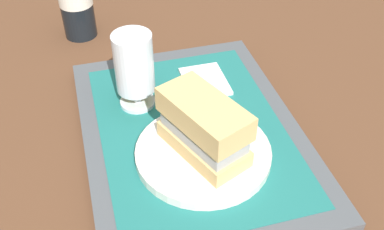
{
  "coord_description": "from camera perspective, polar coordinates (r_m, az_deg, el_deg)",
  "views": [
    {
      "loc": [
        -0.49,
        0.13,
        0.49
      ],
      "look_at": [
        0.0,
        0.0,
        0.05
      ],
      "focal_mm": 42.84,
      "sensor_mm": 36.0,
      "label": 1
    }
  ],
  "objects": [
    {
      "name": "sandwich",
      "position": [
        0.61,
        1.31,
        -1.27
      ],
      "size": [
        0.14,
        0.11,
        0.08
      ],
      "rotation": [
        0.0,
        0.0,
        0.4
      ],
      "color": "tan",
      "rests_on": "plate"
    },
    {
      "name": "tray",
      "position": [
        0.69,
        0.0,
        -2.5
      ],
      "size": [
        0.44,
        0.32,
        0.02
      ],
      "primitive_type": "cube",
      "color": "#4C5156",
      "rests_on": "ground_plane"
    },
    {
      "name": "placemat",
      "position": [
        0.69,
        0.0,
        -1.86
      ],
      "size": [
        0.38,
        0.27,
        0.0
      ],
      "primitive_type": "cube",
      "color": "#1E6B66",
      "rests_on": "tray"
    },
    {
      "name": "beer_glass",
      "position": [
        0.7,
        -7.2,
        5.9
      ],
      "size": [
        0.06,
        0.06,
        0.12
      ],
      "color": "silver",
      "rests_on": "placemat"
    },
    {
      "name": "ground_plane",
      "position": [
        0.7,
        0.0,
        -3.09
      ],
      "size": [
        3.0,
        3.0,
        0.0
      ],
      "primitive_type": "plane",
      "color": "brown"
    },
    {
      "name": "plate",
      "position": [
        0.64,
        1.43,
        -4.75
      ],
      "size": [
        0.19,
        0.19,
        0.01
      ],
      "primitive_type": "cylinder",
      "color": "silver",
      "rests_on": "placemat"
    },
    {
      "name": "napkin_folded",
      "position": [
        0.78,
        1.62,
        4.23
      ],
      "size": [
        0.09,
        0.07,
        0.01
      ],
      "primitive_type": "cube",
      "color": "white",
      "rests_on": "placemat"
    }
  ]
}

